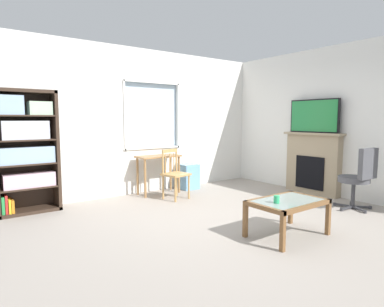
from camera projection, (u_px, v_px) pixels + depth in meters
ground at (222, 221)px, 4.70m from camera, size 6.31×5.68×0.02m
wall_back_with_window at (143, 122)px, 6.42m from camera, size 5.31×0.15×2.79m
wall_right at (330, 122)px, 6.16m from camera, size 0.12×4.88×2.79m
bookshelf at (25, 148)px, 4.99m from camera, size 0.90×0.38×1.89m
desk_under_window at (158, 163)px, 6.30m from camera, size 0.85×0.40×0.75m
wooden_chair at (175, 173)px, 5.93m from camera, size 0.49×0.47×0.90m
plastic_drawer_unit at (188, 176)px, 6.81m from camera, size 0.35×0.40×0.52m
fireplace at (313, 163)px, 6.35m from camera, size 0.26×1.19×1.19m
tv at (314, 116)px, 6.24m from camera, size 0.06×1.02×0.64m
office_chair at (359, 176)px, 5.17m from camera, size 0.57×0.58×1.00m
coffee_table at (288, 205)px, 4.03m from camera, size 0.94×0.61×0.45m
sippy_cup at (277, 199)px, 3.87m from camera, size 0.07×0.07×0.09m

